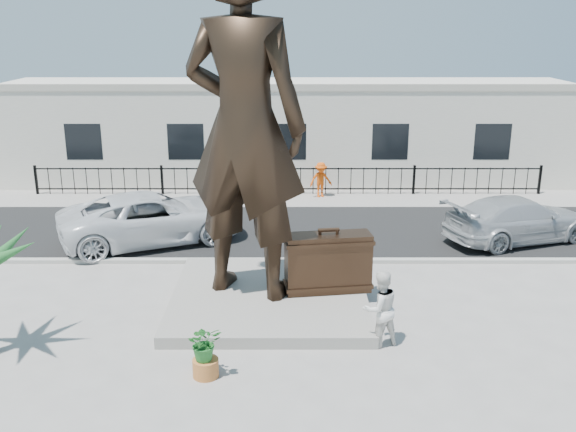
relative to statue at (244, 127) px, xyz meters
name	(u,v)px	position (x,y,z in m)	size (l,w,h in m)	color
ground	(288,328)	(1.10, -1.67, -4.76)	(100.00, 100.00, 0.00)	#9E9991
street	(288,228)	(1.10, 6.33, -4.75)	(40.00, 7.00, 0.01)	black
curb	(288,261)	(1.10, 2.83, -4.70)	(40.00, 0.25, 0.12)	#A5A399
far_sidewalk	(288,199)	(1.10, 10.33, -4.75)	(40.00, 2.50, 0.02)	#9E9991
plinth	(270,297)	(0.60, -0.17, -4.61)	(5.20, 5.20, 0.30)	gray
fence	(288,181)	(1.10, 11.13, -4.16)	(22.00, 0.10, 1.20)	black
building	(288,129)	(1.10, 15.33, -2.56)	(28.00, 7.00, 4.40)	silver
statue	(244,127)	(0.00, 0.00, 0.00)	(3.25, 2.13, 8.91)	black
suitcase	(328,263)	(2.17, -0.02, -3.66)	(2.27, 0.72, 1.60)	#2F1F14
tourist	(380,309)	(3.23, -2.51, -3.83)	(0.90, 0.70, 1.85)	white
car_white	(152,218)	(-3.54, 4.81, -3.89)	(2.85, 6.18, 1.72)	silver
car_silver	(519,219)	(9.03, 4.92, -3.98)	(2.16, 5.31, 1.54)	#A7AAAC
worker	(321,180)	(2.50, 10.65, -3.98)	(0.98, 0.56, 1.51)	#E04E0B
planter	(206,368)	(-0.67, -3.92, -4.56)	(0.56, 0.56, 0.40)	#B66930
shrub	(205,343)	(-0.67, -3.92, -3.96)	(0.72, 0.62, 0.80)	#226A27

